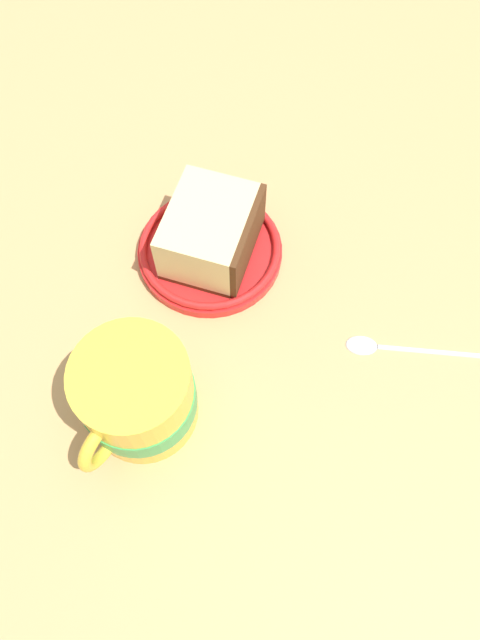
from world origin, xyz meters
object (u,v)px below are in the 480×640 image
(cake_slice, at_px, (211,232))
(teaspoon, at_px, (387,346))
(tea_mug, at_px, (137,395))
(small_plate, at_px, (210,250))

(cake_slice, height_order, teaspoon, cake_slice)
(cake_slice, distance_m, tea_mug, 0.18)
(cake_slice, xyz_separation_m, teaspoon, (-0.13, 0.14, -0.04))
(cake_slice, relative_size, teaspoon, 0.96)
(small_plate, height_order, teaspoon, small_plate)
(cake_slice, height_order, tea_mug, tea_mug)
(tea_mug, xyz_separation_m, teaspoon, (-0.23, -0.00, -0.04))
(small_plate, bearing_deg, cake_slice, 147.72)
(small_plate, distance_m, tea_mug, 0.18)
(small_plate, height_order, tea_mug, tea_mug)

